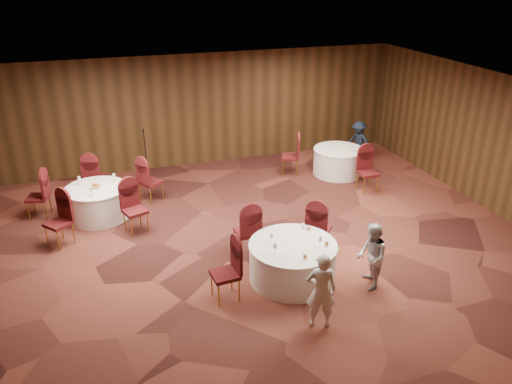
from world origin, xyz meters
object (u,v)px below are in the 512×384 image
object	(u,v)px
woman_a	(321,291)
woman_b	(371,256)
table_left	(98,202)
table_main	(292,261)
man_c	(358,141)
table_right	(338,161)
mic_stand	(147,167)

from	to	relation	value
woman_a	woman_b	world-z (taller)	woman_a
table_left	table_main	bearing A→B (deg)	-48.52
woman_b	man_c	xyz separation A→B (m)	(2.93, 5.79, -0.02)
table_left	table_right	bearing A→B (deg)	5.40
table_left	man_c	xyz separation A→B (m)	(7.53, 1.33, 0.24)
table_right	table_left	bearing A→B (deg)	-174.60
table_main	mic_stand	xyz separation A→B (m)	(-1.98, 5.56, 0.04)
table_left	woman_a	distance (m)	6.12
table_right	woman_b	xyz separation A→B (m)	(-1.92, -5.07, 0.26)
table_left	woman_b	bearing A→B (deg)	-44.10
table_right	woman_b	world-z (taller)	woman_b
man_c	woman_a	bearing A→B (deg)	-55.09
table_right	mic_stand	bearing A→B (deg)	167.31
table_left	man_c	distance (m)	7.65
woman_a	woman_b	size ratio (longest dim) A/B	1.07
table_main	woman_a	xyz separation A→B (m)	(-0.08, -1.38, 0.30)
mic_stand	man_c	size ratio (longest dim) A/B	1.18
mic_stand	man_c	world-z (taller)	mic_stand
woman_b	man_c	world-z (taller)	woman_b
woman_b	man_c	bearing A→B (deg)	170.69
table_main	mic_stand	size ratio (longest dim) A/B	1.12
table_right	woman_a	distance (m)	6.64
table_left	mic_stand	distance (m)	2.24
table_left	woman_b	size ratio (longest dim) A/B	1.13
table_right	mic_stand	size ratio (longest dim) A/B	0.96
table_right	man_c	world-z (taller)	man_c
woman_b	man_c	distance (m)	6.49
table_main	table_left	world-z (taller)	same
woman_a	table_main	bearing A→B (deg)	-74.57
table_right	man_c	size ratio (longest dim) A/B	1.13
table_main	woman_b	xyz separation A→B (m)	(1.25, -0.67, 0.26)
man_c	table_main	bearing A→B (deg)	-61.11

